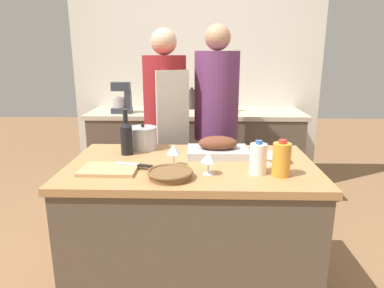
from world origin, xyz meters
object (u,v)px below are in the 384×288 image
juice_jug (281,159)px  wine_glass_left (174,150)px  milk_jug (258,159)px  wine_glass_right (208,158)px  wine_bottle_green (126,137)px  condiment_bottle_extra (230,106)px  cutting_board (109,169)px  wicker_basket (170,174)px  person_cook_guest (216,123)px  stock_pot (143,138)px  person_cook_aproned (166,127)px  mixing_bowl (275,158)px  condiment_bottle_tall (235,103)px  roasting_pan (218,148)px  knife_chef (135,165)px  condiment_bottle_short (192,99)px  stand_mixer (122,100)px

juice_jug → wine_glass_left: (-0.55, 0.14, 0.00)m
milk_jug → wine_glass_right: 0.26m
wine_bottle_green → condiment_bottle_extra: size_ratio=1.84×
cutting_board → wine_bottle_green: size_ratio=1.06×
wicker_basket → person_cook_guest: person_cook_guest is taller
wine_glass_right → condiment_bottle_extra: bearing=81.4°
stock_pot → wine_bottle_green: bearing=-123.7°
person_cook_aproned → wine_glass_left: bearing=-108.5°
mixing_bowl → juice_jug: juice_jug is taller
condiment_bottle_tall → person_cook_guest: size_ratio=0.10×
condiment_bottle_extra → person_cook_guest: bearing=-106.5°
roasting_pan → knife_chef: roasting_pan is taller
stock_pot → condiment_bottle_short: 1.33m
wine_bottle_green → stand_mixer: size_ratio=0.96×
person_cook_aproned → wine_bottle_green: bearing=-135.2°
milk_jug → knife_chef: size_ratio=0.84×
wicker_basket → knife_chef: (-0.20, 0.14, -0.00)m
milk_jug → wine_bottle_green: size_ratio=0.64×
stand_mixer → condiment_bottle_tall: size_ratio=1.64×
stand_mixer → condiment_bottle_extra: bearing=-0.3°
milk_jug → condiment_bottle_extra: 1.50m
cutting_board → condiment_bottle_short: bearing=77.4°
wine_bottle_green → condiment_bottle_tall: 1.53m
roasting_pan → wine_glass_right: bearing=-100.9°
juice_jug → wine_glass_left: bearing=165.7°
cutting_board → stand_mixer: bearing=100.1°
mixing_bowl → wine_glass_right: wine_glass_right is taller
knife_chef → stand_mixer: bearing=105.4°
wine_bottle_green → wine_glass_right: bearing=-35.0°
mixing_bowl → wine_glass_left: (-0.57, -0.08, 0.06)m
wicker_basket → cutting_board: size_ratio=0.78×
person_cook_aproned → milk_jug: bearing=-85.2°
wicker_basket → condiment_bottle_extra: bearing=75.1°
knife_chef → condiment_bottle_extra: size_ratio=1.39×
juice_jug → person_cook_guest: person_cook_guest is taller
mixing_bowl → condiment_bottle_extra: (-0.15, 1.31, 0.09)m
wine_bottle_green → knife_chef: size_ratio=1.33×
juice_jug → wine_glass_right: juice_jug is taller
juice_jug → person_cook_aproned: (-0.68, 0.92, -0.04)m
condiment_bottle_extra → roasting_pan: bearing=-98.0°
milk_jug → stock_pot: bearing=146.1°
roasting_pan → wine_bottle_green: size_ratio=1.32×
wicker_basket → juice_jug: size_ratio=1.23×
cutting_board → person_cook_aproned: size_ratio=0.18×
mixing_bowl → wine_bottle_green: size_ratio=0.61×
wicker_basket → wine_glass_right: (0.19, 0.06, 0.06)m
roasting_pan → cutting_board: 0.66m
wine_glass_left → person_cook_aproned: bearing=99.1°
wine_bottle_green → wine_glass_left: size_ratio=2.33×
wicker_basket → stock_pot: stock_pot is taller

